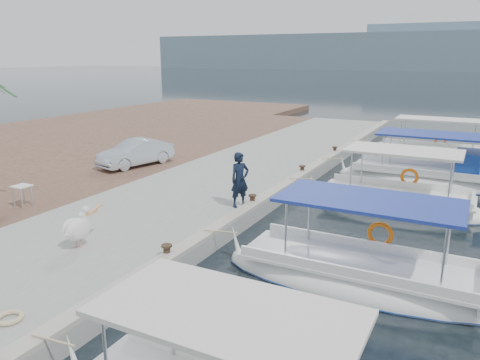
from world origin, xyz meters
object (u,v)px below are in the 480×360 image
fisherman (240,180)px  parked_car (136,153)px  fishing_caique_d (428,179)px  fishing_caique_c (394,205)px  fishing_caique_b (357,279)px  fishing_caique_e (432,157)px  pelican (78,228)px

fisherman → parked_car: size_ratio=0.51×
fisherman → fishing_caique_d: bearing=-0.6°
fishing_caique_c → parked_car: 11.71m
fishing_caique_b → fishing_caique_e: size_ratio=0.98×
fishing_caique_b → fishing_caique_e: 16.41m
fishing_caique_e → parked_car: 15.85m
fishing_caique_d → fisherman: 9.70m
fishing_caique_b → parked_car: size_ratio=1.92×
fisherman → parked_car: bearing=97.6°
fishing_caique_c → fisherman: fisherman is taller
fishing_caique_d → fishing_caique_e: bearing=94.1°
parked_car → fishing_caique_e: bearing=54.9°
fisherman → parked_car: 7.86m
fishing_caique_e → pelican: bearing=-110.5°
pelican → fisherman: size_ratio=0.72×
fishing_caique_c → fisherman: size_ratio=3.53×
fishing_caique_e → pelican: size_ratio=5.34×
fishing_caique_c → fishing_caique_d: (0.68, 4.32, 0.06)m
fishing_caique_d → fishing_caique_e: (-0.39, 5.52, -0.06)m
fishing_caique_c → parked_car: size_ratio=1.80×
fishing_caique_b → fisherman: 5.64m
fishing_caique_d → parked_car: 13.29m
pelican → parked_car: (-4.94, 8.33, 0.06)m
fishing_caique_b → fisherman: bearing=149.4°
fishing_caique_d → fisherman: (-5.18, -8.10, 1.25)m
fishing_caique_e → pelican: (-7.01, -18.71, 0.92)m
fishing_caique_c → fisherman: bearing=-139.9°
pelican → fisherman: bearing=66.5°
parked_car → fisherman: bearing=-10.4°
fisherman → parked_car: (-7.16, 3.24, -0.33)m
pelican → fishing_caique_c: bearing=52.9°
fishing_caique_e → fishing_caique_c: bearing=-91.7°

